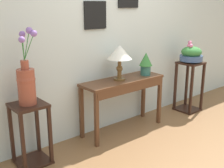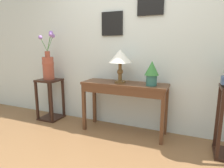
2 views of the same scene
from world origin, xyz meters
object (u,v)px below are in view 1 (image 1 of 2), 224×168
(table_lamp, at_px, (120,54))
(pedestal_stand_left, at_px, (31,134))
(potted_plant_on_console, at_px, (146,63))
(flower_vase_tall_left, at_px, (26,81))
(planter_bowl_wide_right, at_px, (191,54))
(pedestal_stand_right, at_px, (189,87))
(console_table, at_px, (124,87))

(table_lamp, height_order, pedestal_stand_left, table_lamp)
(potted_plant_on_console, relative_size, flower_vase_tall_left, 0.41)
(table_lamp, bearing_deg, planter_bowl_wide_right, -4.75)
(pedestal_stand_left, relative_size, flower_vase_tall_left, 0.88)
(potted_plant_on_console, distance_m, planter_bowl_wide_right, 0.95)
(table_lamp, relative_size, pedestal_stand_right, 0.57)
(pedestal_stand_left, bearing_deg, pedestal_stand_right, -2.52)
(pedestal_stand_right, bearing_deg, potted_plant_on_console, 175.33)
(pedestal_stand_right, bearing_deg, planter_bowl_wide_right, 121.93)
(console_table, relative_size, flower_vase_tall_left, 1.53)
(table_lamp, xyz_separation_m, pedestal_stand_left, (-1.27, 0.00, -0.73))
(console_table, height_order, flower_vase_tall_left, flower_vase_tall_left)
(potted_plant_on_console, bearing_deg, console_table, 177.58)
(console_table, relative_size, pedestal_stand_left, 1.73)
(console_table, distance_m, pedestal_stand_right, 1.36)
(pedestal_stand_right, relative_size, planter_bowl_wide_right, 2.27)
(pedestal_stand_left, bearing_deg, planter_bowl_wide_right, -2.50)
(console_table, relative_size, potted_plant_on_console, 3.76)
(console_table, xyz_separation_m, flower_vase_tall_left, (-1.33, 0.02, 0.32))
(flower_vase_tall_left, xyz_separation_m, planter_bowl_wide_right, (2.67, -0.12, -0.01))
(potted_plant_on_console, height_order, pedestal_stand_right, potted_plant_on_console)
(console_table, distance_m, pedestal_stand_left, 1.37)
(table_lamp, height_order, planter_bowl_wide_right, table_lamp)
(console_table, relative_size, table_lamp, 2.61)
(pedestal_stand_left, height_order, pedestal_stand_right, pedestal_stand_right)
(console_table, relative_size, pedestal_stand_right, 1.48)
(console_table, distance_m, flower_vase_tall_left, 1.37)
(console_table, distance_m, planter_bowl_wide_right, 1.37)
(table_lamp, height_order, pedestal_stand_right, table_lamp)
(flower_vase_tall_left, distance_m, planter_bowl_wide_right, 2.67)
(table_lamp, height_order, potted_plant_on_console, table_lamp)
(flower_vase_tall_left, bearing_deg, planter_bowl_wide_right, -2.51)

